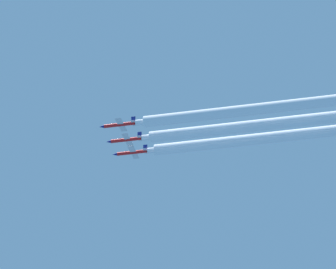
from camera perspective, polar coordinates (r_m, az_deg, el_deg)
jet_far_left at (r=406.95m, az=-2.33°, el=0.46°), size 8.92×12.99×3.12m
jet_inner_left at (r=415.60m, az=-2.02°, el=-0.25°), size 8.92×12.99×3.12m
jet_center at (r=422.87m, az=-1.74°, el=-0.85°), size 8.92×12.99×3.12m
smoke_trail_far_left at (r=399.09m, az=3.80°, el=1.15°), size 3.81×76.46×3.81m
smoke_trail_inner_left at (r=407.99m, az=3.85°, el=0.39°), size 3.81×74.45×3.81m
smoke_trail_center at (r=415.87m, az=3.50°, el=-0.28°), size 3.81×66.64×3.81m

